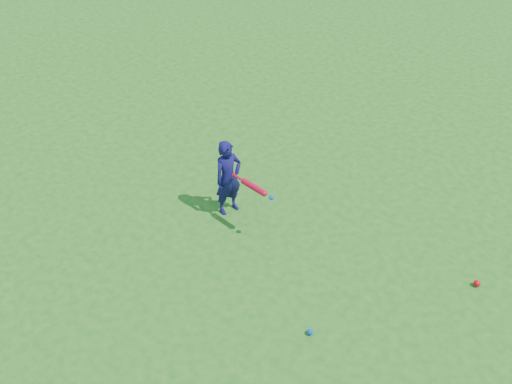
# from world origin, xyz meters

# --- Properties ---
(ground) EXTENTS (80.00, 80.00, 0.00)m
(ground) POSITION_xyz_m (0.00, 0.00, 0.00)
(ground) COLOR #236518
(ground) RESTS_ON ground
(child) EXTENTS (0.35, 0.44, 1.06)m
(child) POSITION_xyz_m (-0.22, -0.53, 0.53)
(child) COLOR #15104D
(child) RESTS_ON ground
(ground_ball_red) EXTENTS (0.08, 0.08, 0.08)m
(ground_ball_red) POSITION_xyz_m (2.89, 0.15, 0.04)
(ground_ball_red) COLOR red
(ground_ball_red) RESTS_ON ground
(ground_ball_blue) EXTENTS (0.07, 0.07, 0.07)m
(ground_ball_blue) POSITION_xyz_m (1.76, -1.59, 0.03)
(ground_ball_blue) COLOR #0C38CD
(ground_ball_blue) RESTS_ON ground
(bat_swing) EXTENTS (0.68, 0.14, 0.08)m
(bat_swing) POSITION_xyz_m (0.30, -0.64, 0.68)
(bat_swing) COLOR red
(bat_swing) RESTS_ON ground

